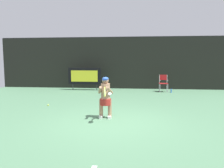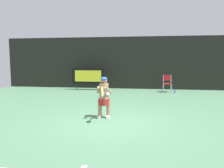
{
  "view_description": "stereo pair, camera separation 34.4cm",
  "coord_description": "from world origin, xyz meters",
  "views": [
    {
      "loc": [
        0.72,
        -6.6,
        1.97
      ],
      "look_at": [
        -0.15,
        1.75,
        1.05
      ],
      "focal_mm": 34.15,
      "sensor_mm": 36.0,
      "label": 1
    },
    {
      "loc": [
        1.06,
        -6.56,
        1.97
      ],
      "look_at": [
        -0.15,
        1.75,
        1.05
      ],
      "focal_mm": 34.15,
      "sensor_mm": 36.0,
      "label": 2
    }
  ],
  "objects": [
    {
      "name": "tennis_ball_loose",
      "position": [
        -3.02,
        2.24,
        0.03
      ],
      "size": [
        0.07,
        0.07,
        0.07
      ],
      "color": "#CCDB3D",
      "rests_on": "ground"
    },
    {
      "name": "backdrop_screen",
      "position": [
        0.0,
        8.5,
        1.81
      ],
      "size": [
        18.0,
        0.12,
        3.66
      ],
      "color": "black",
      "rests_on": "ground"
    },
    {
      "name": "scoreboard",
      "position": [
        -2.6,
        7.41,
        0.95
      ],
      "size": [
        2.2,
        0.21,
        1.5
      ],
      "color": "black",
      "rests_on": "ground"
    },
    {
      "name": "tennis_racket",
      "position": [
        -0.18,
        -0.14,
        1.01
      ],
      "size": [
        0.03,
        0.6,
        0.31
      ],
      "rotation": [
        0.0,
        0.0,
        -0.26
      ],
      "color": "black"
    },
    {
      "name": "tennis_player",
      "position": [
        -0.26,
        0.53,
        0.76
      ],
      "size": [
        0.53,
        0.61,
        1.42
      ],
      "color": "white",
      "rests_on": "ground"
    },
    {
      "name": "water_bottle",
      "position": [
        3.01,
        6.76,
        0.12
      ],
      "size": [
        0.07,
        0.07,
        0.27
      ],
      "color": "blue",
      "rests_on": "ground"
    },
    {
      "name": "ground",
      "position": [
        0.0,
        -0.19,
        -0.01
      ],
      "size": [
        18.0,
        22.0,
        0.03
      ],
      "color": "#4B7755"
    },
    {
      "name": "umpire_chair",
      "position": [
        2.57,
        7.12,
        0.62
      ],
      "size": [
        0.52,
        0.44,
        1.08
      ],
      "color": "#B7B7BC",
      "rests_on": "ground"
    }
  ]
}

